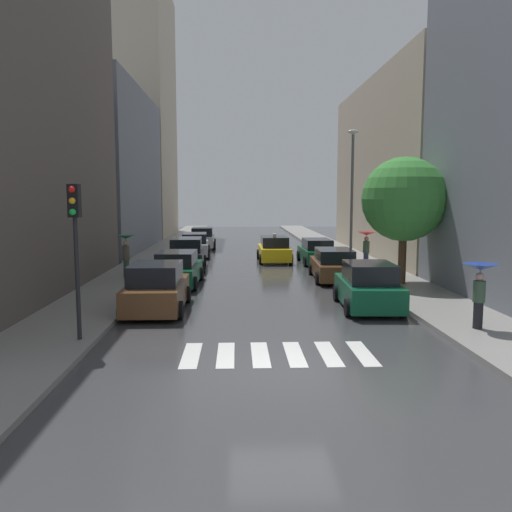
% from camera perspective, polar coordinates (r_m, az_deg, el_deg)
% --- Properties ---
extents(ground_plane, '(28.00, 72.00, 0.04)m').
position_cam_1_polar(ground_plane, '(35.82, -0.49, -0.04)').
color(ground_plane, '#39393C').
extents(sidewalk_left, '(3.00, 72.00, 0.15)m').
position_cam_1_polar(sidewalk_left, '(36.21, -10.82, 0.06)').
color(sidewalk_left, gray).
rests_on(sidewalk_left, ground).
extents(sidewalk_right, '(3.00, 72.00, 0.15)m').
position_cam_1_polar(sidewalk_right, '(36.59, 9.74, 0.15)').
color(sidewalk_right, gray).
rests_on(sidewalk_right, ground).
extents(crosswalk_stripes, '(4.95, 2.20, 0.01)m').
position_cam_1_polar(crosswalk_stripes, '(13.65, 2.40, -10.87)').
color(crosswalk_stripes, silver).
rests_on(crosswalk_stripes, ground).
extents(building_left_mid, '(6.00, 16.82, 12.06)m').
position_cam_1_polar(building_left_mid, '(40.77, -16.51, 9.01)').
color(building_left_mid, slate).
rests_on(building_left_mid, ground).
extents(building_left_far, '(6.00, 12.98, 25.73)m').
position_cam_1_polar(building_left_far, '(56.66, -12.73, 15.30)').
color(building_left_far, '#B2A38C').
rests_on(building_left_far, ground).
extents(building_right_mid, '(6.00, 20.83, 12.15)m').
position_cam_1_polar(building_right_mid, '(37.70, 16.69, 9.30)').
color(building_right_mid, '#B2A38C').
rests_on(building_right_mid, ground).
extents(parked_car_left_nearest, '(2.14, 4.31, 1.75)m').
position_cam_1_polar(parked_car_left_nearest, '(18.80, -11.00, -3.61)').
color(parked_car_left_nearest, brown).
rests_on(parked_car_left_nearest, ground).
extents(parked_car_left_second, '(2.20, 4.41, 1.62)m').
position_cam_1_polar(parked_car_left_second, '(24.04, -8.72, -1.50)').
color(parked_car_left_second, '#0C4C2D').
rests_on(parked_car_left_second, ground).
extents(parked_car_left_third, '(2.23, 4.64, 1.82)m').
position_cam_1_polar(parked_car_left_third, '(29.34, -7.72, 0.13)').
color(parked_car_left_third, black).
rests_on(parked_car_left_third, ground).
extents(parked_car_left_fourth, '(2.21, 4.80, 1.63)m').
position_cam_1_polar(parked_car_left_fourth, '(35.91, -6.81, 1.19)').
color(parked_car_left_fourth, '#B2B7BF').
rests_on(parked_car_left_fourth, ground).
extents(parked_car_left_fifth, '(2.12, 4.37, 1.68)m').
position_cam_1_polar(parked_car_left_fifth, '(41.67, -5.97, 1.96)').
color(parked_car_left_fifth, silver).
rests_on(parked_car_left_fifth, ground).
extents(parked_car_right_nearest, '(2.27, 4.21, 1.72)m').
position_cam_1_polar(parked_car_right_nearest, '(19.32, 12.39, -3.41)').
color(parked_car_right_nearest, '#0C4C2D').
rests_on(parked_car_right_nearest, ground).
extents(parked_car_right_second, '(2.28, 4.83, 1.55)m').
position_cam_1_polar(parked_car_right_second, '(25.79, 8.63, -1.00)').
color(parked_car_right_second, brown).
rests_on(parked_car_right_second, ground).
extents(parked_car_right_third, '(2.06, 4.56, 1.54)m').
position_cam_1_polar(parked_car_right_third, '(31.95, 6.76, 0.46)').
color(parked_car_right_third, '#0C4C2D').
rests_on(parked_car_right_third, ground).
extents(taxi_midroad, '(2.10, 4.33, 1.81)m').
position_cam_1_polar(taxi_midroad, '(32.68, 2.04, 0.70)').
color(taxi_midroad, yellow).
rests_on(taxi_midroad, ground).
extents(pedestrian_foreground, '(1.09, 1.09, 2.02)m').
position_cam_1_polar(pedestrian_foreground, '(29.36, 12.19, 1.64)').
color(pedestrian_foreground, navy).
rests_on(pedestrian_foreground, sidewalk_right).
extents(pedestrian_near_tree, '(1.02, 1.02, 1.97)m').
position_cam_1_polar(pedestrian_near_tree, '(16.73, 23.64, -2.60)').
color(pedestrian_near_tree, black).
rests_on(pedestrian_near_tree, sidewalk_right).
extents(pedestrian_by_kerb, '(0.91, 0.91, 2.11)m').
position_cam_1_polar(pedestrian_by_kerb, '(25.91, -14.29, 0.89)').
color(pedestrian_by_kerb, '#38513D').
rests_on(pedestrian_by_kerb, sidewalk_left).
extents(street_tree_right, '(3.82, 3.82, 5.77)m').
position_cam_1_polar(street_tree_right, '(24.28, 16.15, 6.06)').
color(street_tree_right, '#513823').
rests_on(street_tree_right, sidewalk_right).
extents(traffic_light_left_corner, '(0.30, 0.42, 4.30)m').
position_cam_1_polar(traffic_light_left_corner, '(14.79, -19.50, 3.05)').
color(traffic_light_left_corner, black).
rests_on(traffic_light_left_corner, sidewalk_left).
extents(lamp_post_right, '(0.60, 0.28, 7.74)m').
position_cam_1_polar(lamp_post_right, '(29.96, 10.64, 7.34)').
color(lamp_post_right, '#595B60').
rests_on(lamp_post_right, sidewalk_right).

